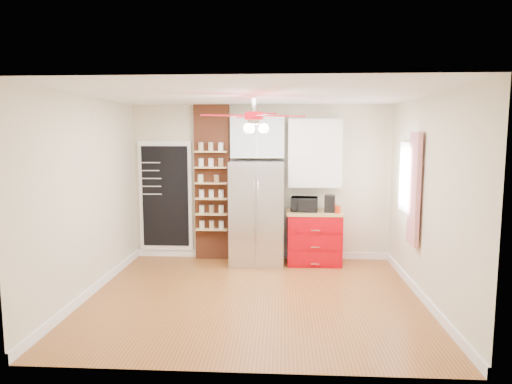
# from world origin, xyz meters

# --- Properties ---
(floor) EXTENTS (4.50, 4.50, 0.00)m
(floor) POSITION_xyz_m (0.00, 0.00, 0.00)
(floor) COLOR #955926
(floor) RESTS_ON ground
(ceiling) EXTENTS (4.50, 4.50, 0.00)m
(ceiling) POSITION_xyz_m (0.00, 0.00, 2.70)
(ceiling) COLOR white
(ceiling) RESTS_ON wall_back
(wall_back) EXTENTS (4.50, 0.02, 2.70)m
(wall_back) POSITION_xyz_m (0.00, 2.00, 1.35)
(wall_back) COLOR beige
(wall_back) RESTS_ON floor
(wall_front) EXTENTS (4.50, 0.02, 2.70)m
(wall_front) POSITION_xyz_m (0.00, -2.00, 1.35)
(wall_front) COLOR beige
(wall_front) RESTS_ON floor
(wall_left) EXTENTS (0.02, 4.00, 2.70)m
(wall_left) POSITION_xyz_m (-2.25, 0.00, 1.35)
(wall_left) COLOR beige
(wall_left) RESTS_ON floor
(wall_right) EXTENTS (0.02, 4.00, 2.70)m
(wall_right) POSITION_xyz_m (2.25, 0.00, 1.35)
(wall_right) COLOR beige
(wall_right) RESTS_ON floor
(chalkboard) EXTENTS (0.95, 0.05, 1.95)m
(chalkboard) POSITION_xyz_m (-1.70, 1.96, 1.10)
(chalkboard) COLOR white
(chalkboard) RESTS_ON wall_back
(brick_pillar) EXTENTS (0.60, 0.16, 2.70)m
(brick_pillar) POSITION_xyz_m (-0.85, 1.92, 1.35)
(brick_pillar) COLOR brown
(brick_pillar) RESTS_ON floor
(fridge) EXTENTS (0.90, 0.70, 1.75)m
(fridge) POSITION_xyz_m (-0.05, 1.63, 0.88)
(fridge) COLOR silver
(fridge) RESTS_ON floor
(upper_glass_cabinet) EXTENTS (0.90, 0.35, 0.70)m
(upper_glass_cabinet) POSITION_xyz_m (-0.05, 1.82, 2.15)
(upper_glass_cabinet) COLOR white
(upper_glass_cabinet) RESTS_ON wall_back
(red_cabinet) EXTENTS (0.94, 0.64, 0.90)m
(red_cabinet) POSITION_xyz_m (0.92, 1.68, 0.45)
(red_cabinet) COLOR #AD000A
(red_cabinet) RESTS_ON floor
(upper_shelf_unit) EXTENTS (0.90, 0.30, 1.15)m
(upper_shelf_unit) POSITION_xyz_m (0.92, 1.85, 1.88)
(upper_shelf_unit) COLOR white
(upper_shelf_unit) RESTS_ON wall_back
(window) EXTENTS (0.04, 0.75, 1.05)m
(window) POSITION_xyz_m (2.23, 0.90, 1.55)
(window) COLOR white
(window) RESTS_ON wall_right
(curtain) EXTENTS (0.06, 0.40, 1.55)m
(curtain) POSITION_xyz_m (2.18, 0.35, 1.45)
(curtain) COLOR red
(curtain) RESTS_ON wall_right
(ceiling_fan) EXTENTS (1.40, 1.40, 0.44)m
(ceiling_fan) POSITION_xyz_m (0.00, 0.00, 2.42)
(ceiling_fan) COLOR silver
(ceiling_fan) RESTS_ON ceiling
(toaster_oven) EXTENTS (0.47, 0.35, 0.24)m
(toaster_oven) POSITION_xyz_m (0.75, 1.67, 1.02)
(toaster_oven) COLOR black
(toaster_oven) RESTS_ON red_cabinet
(coffee_maker) EXTENTS (0.20, 0.22, 0.29)m
(coffee_maker) POSITION_xyz_m (1.17, 1.63, 1.04)
(coffee_maker) COLOR black
(coffee_maker) RESTS_ON red_cabinet
(canister_left) EXTENTS (0.10, 0.10, 0.13)m
(canister_left) POSITION_xyz_m (1.29, 1.52, 0.97)
(canister_left) COLOR #B4270A
(canister_left) RESTS_ON red_cabinet
(canister_right) EXTENTS (0.10, 0.10, 0.15)m
(canister_right) POSITION_xyz_m (1.25, 1.75, 0.97)
(canister_right) COLOR red
(canister_right) RESTS_ON red_cabinet
(pantry_jar_oats) EXTENTS (0.13, 0.13, 0.13)m
(pantry_jar_oats) POSITION_xyz_m (-1.03, 1.78, 1.44)
(pantry_jar_oats) COLOR beige
(pantry_jar_oats) RESTS_ON brick_pillar
(pantry_jar_beans) EXTENTS (0.12, 0.12, 0.12)m
(pantry_jar_beans) POSITION_xyz_m (-0.75, 1.75, 1.43)
(pantry_jar_beans) COLOR #946D4B
(pantry_jar_beans) RESTS_ON brick_pillar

